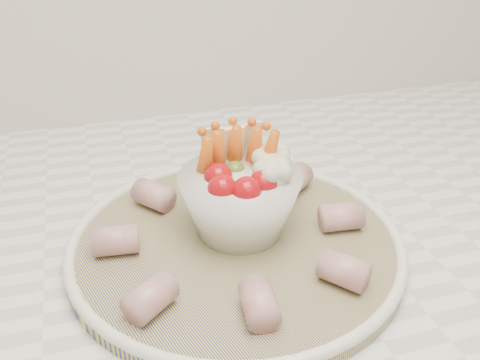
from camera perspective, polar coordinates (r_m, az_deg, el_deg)
name	(u,v)px	position (r m, az deg, el deg)	size (l,w,h in m)	color
serving_platter	(236,243)	(0.57, -0.44, -6.70)	(0.44, 0.44, 0.02)	navy
veggie_bowl	(242,195)	(0.57, 0.18, -1.61)	(0.13, 0.13, 0.11)	silver
cured_meat_rolls	(235,228)	(0.56, -0.55, -5.09)	(0.29, 0.29, 0.03)	#A44B55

